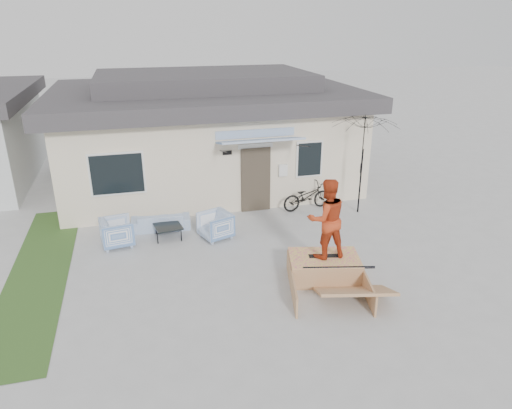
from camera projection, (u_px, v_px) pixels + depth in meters
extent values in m
plane|color=#A8A8A8|center=(263.00, 284.00, 10.99)|extent=(90.00, 90.00, 0.00)
cube|color=#2C4D1F|center=(40.00, 271.00, 11.54)|extent=(1.40, 8.00, 0.01)
cube|color=beige|center=(206.00, 142.00, 17.61)|extent=(10.00, 7.00, 3.00)
cube|color=#35363C|center=(204.00, 95.00, 16.96)|extent=(10.80, 7.80, 0.50)
cube|color=#35363C|center=(204.00, 79.00, 16.76)|extent=(7.50, 4.50, 0.60)
cube|color=#443A2D|center=(256.00, 180.00, 14.84)|extent=(0.95, 0.08, 2.10)
cube|color=white|center=(117.00, 174.00, 13.64)|extent=(1.60, 0.06, 1.30)
cube|color=white|center=(309.00, 159.00, 15.08)|extent=(0.90, 0.06, 1.20)
cube|color=#4B77BB|center=(260.00, 141.00, 13.87)|extent=(2.50, 1.09, 0.29)
imported|color=#4B77BB|center=(161.00, 218.00, 13.78)|extent=(1.75, 0.60, 0.67)
imported|color=#4B77BB|center=(117.00, 231.00, 12.74)|extent=(0.89, 0.94, 0.85)
imported|color=#4B77BB|center=(215.00, 224.00, 13.18)|extent=(0.99, 1.02, 0.83)
cube|color=black|center=(168.00, 232.00, 13.27)|extent=(0.83, 0.83, 0.36)
imported|color=black|center=(307.00, 194.00, 15.13)|extent=(1.77, 0.85, 1.08)
cylinder|color=black|center=(360.00, 181.00, 14.71)|extent=(0.05, 0.05, 2.10)
imported|color=black|center=(362.00, 160.00, 14.45)|extent=(2.51, 2.40, 0.90)
cube|color=black|center=(324.00, 256.00, 11.10)|extent=(0.76, 0.34, 0.05)
imported|color=#BD3C1A|center=(327.00, 218.00, 10.74)|extent=(0.96, 0.75, 1.93)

